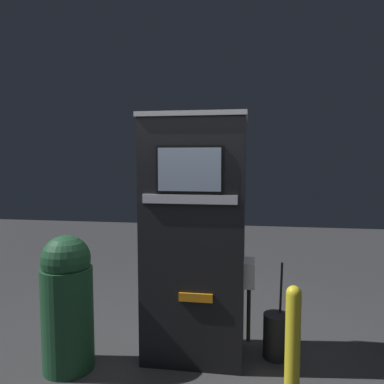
% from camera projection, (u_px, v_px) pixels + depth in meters
% --- Properties ---
extents(ground_plane, '(14.00, 14.00, 0.00)m').
position_uv_depth(ground_plane, '(190.00, 372.00, 3.11)').
color(ground_plane, '#38383A').
extents(gas_pump, '(0.98, 0.57, 2.15)m').
position_uv_depth(gas_pump, '(195.00, 238.00, 3.28)').
color(gas_pump, black).
rests_on(gas_pump, ground_plane).
extents(safety_bollard, '(0.12, 0.12, 0.82)m').
position_uv_depth(safety_bollard, '(293.00, 336.00, 2.84)').
color(safety_bollard, yellow).
rests_on(safety_bollard, ground_plane).
extents(trash_bin, '(0.43, 0.43, 1.14)m').
position_uv_depth(trash_bin, '(67.00, 301.00, 3.12)').
color(trash_bin, '#1E4C2D').
rests_on(trash_bin, ground_plane).
extents(squeegee_bucket, '(0.23, 0.23, 0.88)m').
position_uv_depth(squeegee_bucket, '(276.00, 335.00, 3.33)').
color(squeegee_bucket, '#262628').
rests_on(squeegee_bucket, ground_plane).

